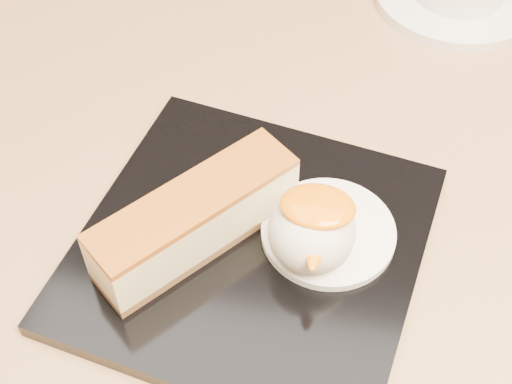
% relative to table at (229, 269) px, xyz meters
% --- Properties ---
extents(table, '(0.80, 0.80, 0.72)m').
position_rel_table_xyz_m(table, '(0.00, 0.00, 0.00)').
color(table, black).
rests_on(table, ground).
extents(dessert_plate, '(0.26, 0.26, 0.01)m').
position_rel_table_xyz_m(dessert_plate, '(0.04, -0.08, 0.16)').
color(dessert_plate, black).
rests_on(dessert_plate, table).
extents(cheesecake, '(0.12, 0.13, 0.05)m').
position_rel_table_xyz_m(cheesecake, '(0.00, -0.09, 0.19)').
color(cheesecake, brown).
rests_on(cheesecake, dessert_plate).
extents(cream_smear, '(0.09, 0.09, 0.01)m').
position_rel_table_xyz_m(cream_smear, '(0.09, -0.07, 0.17)').
color(cream_smear, white).
rests_on(cream_smear, dessert_plate).
extents(ice_cream_scoop, '(0.06, 0.06, 0.06)m').
position_rel_table_xyz_m(ice_cream_scoop, '(0.08, -0.09, 0.19)').
color(ice_cream_scoop, white).
rests_on(ice_cream_scoop, cream_smear).
extents(mango_sauce, '(0.05, 0.04, 0.01)m').
position_rel_table_xyz_m(mango_sauce, '(0.08, -0.09, 0.22)').
color(mango_sauce, orange).
rests_on(mango_sauce, ice_cream_scoop).
extents(mint_sprig, '(0.03, 0.02, 0.00)m').
position_rel_table_xyz_m(mint_sprig, '(0.06, -0.04, 0.17)').
color(mint_sprig, '#34842B').
rests_on(mint_sprig, cream_smear).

